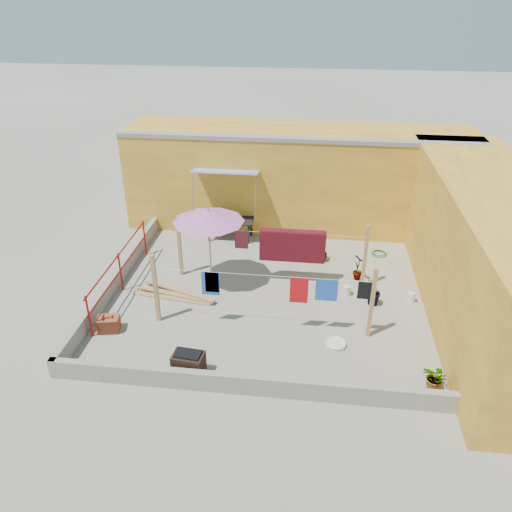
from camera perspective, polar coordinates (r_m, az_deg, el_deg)
name	(u,v)px	position (r m, az deg, el deg)	size (l,w,h in m)	color
ground	(267,295)	(13.14, 1.27, -4.52)	(80.00, 80.00, 0.00)	#9E998E
wall_back	(297,177)	(16.61, 4.74, 8.95)	(11.00, 3.27, 3.21)	gold
wall_right	(487,253)	(12.98, 24.85, 0.28)	(2.40, 9.00, 3.20)	gold
parapet_front	(249,385)	(10.20, -0.84, -14.48)	(8.30, 0.16, 0.44)	gray
parapet_left	(117,278)	(13.96, -15.64, -2.48)	(0.16, 7.30, 0.44)	gray
red_railing	(120,267)	(13.47, -15.30, -1.17)	(0.05, 4.20, 1.10)	maroon
clothesline_rig	(288,252)	(13.02, 3.67, 0.51)	(5.09, 2.35, 1.80)	tan
patio_umbrella	(208,217)	(12.76, -5.45, 4.51)	(2.06, 2.06, 2.22)	gray
outdoor_table	(230,221)	(15.80, -2.99, 4.03)	(1.45, 0.72, 0.68)	black
brick_stack	(109,324)	(12.30, -16.50, -7.44)	(0.56, 0.45, 0.44)	#A34325
lumber_pile	(176,294)	(13.22, -9.14, -4.35)	(2.25, 0.90, 0.14)	tan
brazier	(189,364)	(10.65, -7.70, -12.15)	(0.67, 0.48, 0.57)	black
white_basin	(336,344)	(11.59, 9.10, -9.85)	(0.48, 0.48, 0.08)	silver
water_jug_a	(411,297)	(13.42, 17.32, -4.51)	(0.20, 0.20, 0.31)	silver
water_jug_b	(347,290)	(13.31, 10.36, -3.88)	(0.20, 0.20, 0.31)	silver
green_hose	(379,253)	(15.52, 13.89, 0.30)	(0.47, 0.47, 0.07)	#1B7A20
plant_back_a	(291,242)	(15.04, 4.05, 1.56)	(0.64, 0.56, 0.71)	#18561A
plant_back_b	(321,251)	(14.71, 7.48, 0.52)	(0.35, 0.35, 0.63)	#18561A
plant_right_a	(359,267)	(13.90, 11.64, -1.21)	(0.43, 0.29, 0.81)	#18561A
plant_right_b	(374,292)	(12.89, 13.29, -4.03)	(0.43, 0.35, 0.79)	#18561A
plant_right_c	(436,378)	(10.86, 19.88, -13.02)	(0.50, 0.43, 0.55)	#18561A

